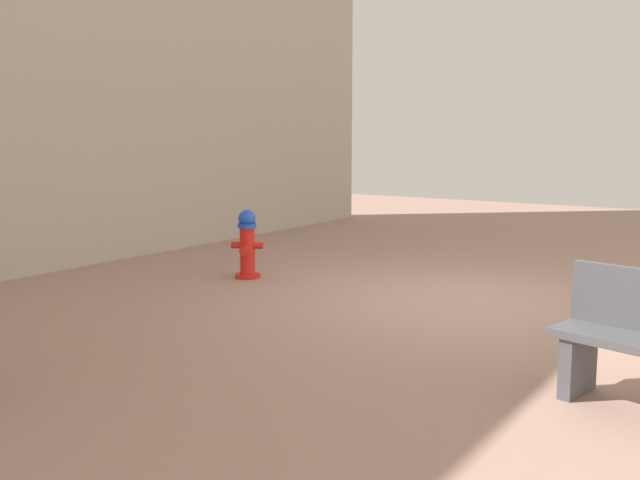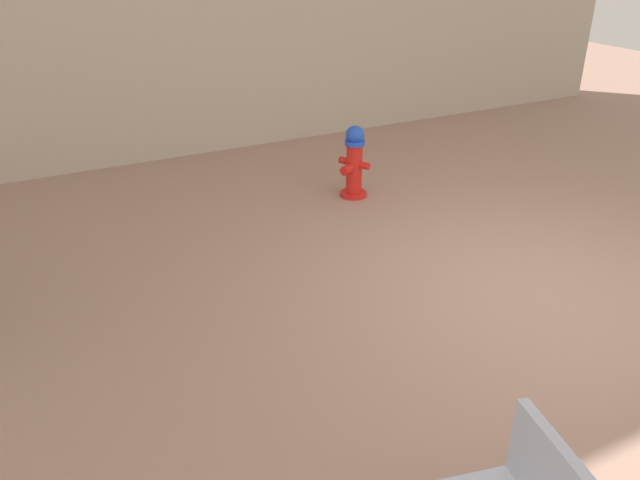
% 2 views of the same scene
% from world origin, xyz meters
% --- Properties ---
extents(ground_plane, '(23.40, 23.40, 0.00)m').
position_xyz_m(ground_plane, '(0.00, 0.00, 0.00)').
color(ground_plane, '#9E7A6B').
extents(fire_hydrant, '(0.41, 0.40, 0.90)m').
position_xyz_m(fire_hydrant, '(2.80, 0.33, 0.45)').
color(fire_hydrant, red).
rests_on(fire_hydrant, ground_plane).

